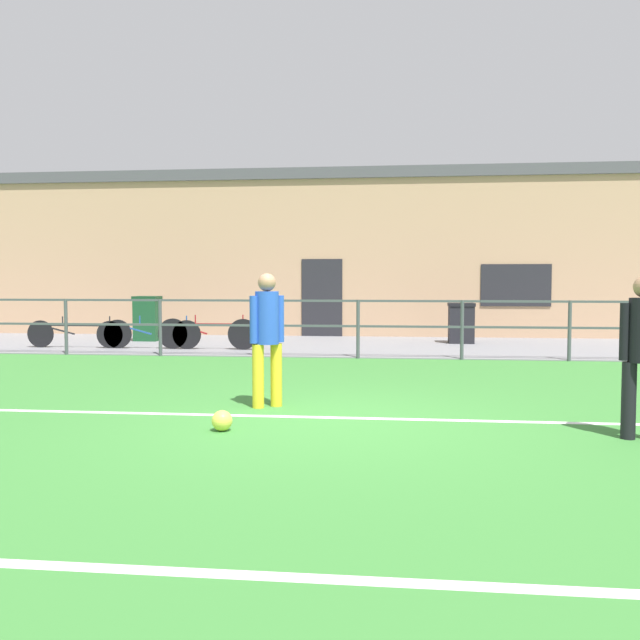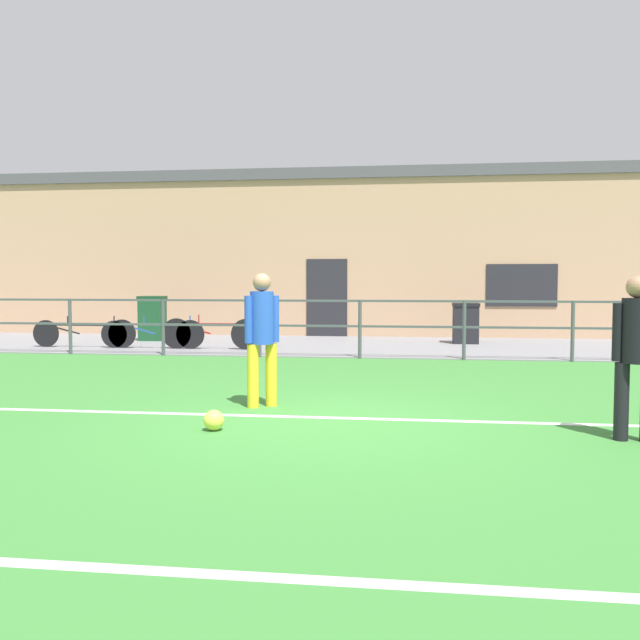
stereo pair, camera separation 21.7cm
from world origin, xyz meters
name	(u,v)px [view 1 (the left image)]	position (x,y,z in m)	size (l,w,h in m)	color
ground	(327,423)	(0.00, 0.00, -0.02)	(60.00, 44.00, 0.04)	#387A33
field_line_touchline	(329,417)	(0.00, 0.20, 0.00)	(36.00, 0.11, 0.00)	white
field_line_hash	(252,575)	(0.00, -3.89, 0.00)	(36.00, 0.11, 0.00)	white
pavement_strip	(364,346)	(0.00, 8.50, 0.01)	(48.00, 5.00, 0.02)	slate
perimeter_fence	(358,320)	(0.00, 6.00, 0.75)	(36.07, 0.07, 1.15)	#474C51
clubhouse_facade	(370,254)	(0.00, 12.20, 2.28)	(28.00, 2.56, 4.55)	tan
player_striker	(267,331)	(-0.80, 0.76, 0.92)	(0.38, 0.30, 1.61)	gold
soccer_ball_match	(222,421)	(-1.02, -0.58, 0.11)	(0.21, 0.21, 0.21)	#E5E04C
bicycle_parked_0	(208,333)	(-3.36, 7.20, 0.37)	(2.24, 0.04, 0.76)	black
bicycle_parked_1	(152,334)	(-4.62, 7.20, 0.35)	(2.21, 0.04, 0.74)	black
bicycle_parked_2	(75,333)	(-6.41, 7.20, 0.34)	(2.24, 0.04, 0.71)	black
trash_bin_0	(147,318)	(-5.44, 9.12, 0.58)	(0.62, 0.52, 1.11)	#194C28
trash_bin_1	(461,323)	(2.29, 9.31, 0.51)	(0.63, 0.53, 0.97)	black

